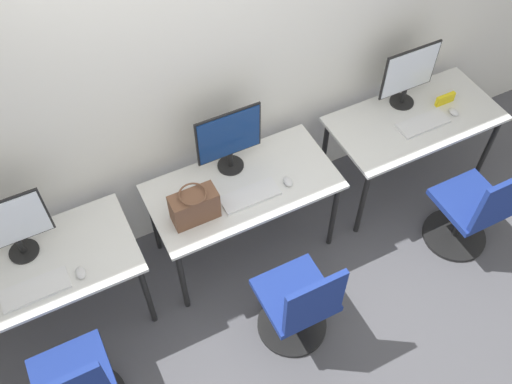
% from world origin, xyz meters
% --- Properties ---
extents(ground_plane, '(20.00, 20.00, 0.00)m').
position_xyz_m(ground_plane, '(0.00, 0.00, 0.00)').
color(ground_plane, '#4C4C51').
extents(wall_back, '(12.00, 0.05, 2.80)m').
position_xyz_m(wall_back, '(0.00, 0.77, 1.40)').
color(wall_back, silver).
rests_on(wall_back, ground_plane).
extents(desk_left, '(1.28, 0.65, 0.73)m').
position_xyz_m(desk_left, '(-1.42, 0.32, 0.65)').
color(desk_left, silver).
rests_on(desk_left, ground_plane).
extents(monitor_left, '(0.46, 0.18, 0.49)m').
position_xyz_m(monitor_left, '(-1.42, 0.46, 1.00)').
color(monitor_left, black).
rests_on(monitor_left, desk_left).
extents(keyboard_left, '(0.39, 0.15, 0.02)m').
position_xyz_m(keyboard_left, '(-1.42, 0.16, 0.74)').
color(keyboard_left, silver).
rests_on(keyboard_left, desk_left).
extents(mouse_left, '(0.06, 0.09, 0.03)m').
position_xyz_m(mouse_left, '(-1.16, 0.15, 0.74)').
color(mouse_left, silver).
rests_on(mouse_left, desk_left).
extents(desk_center, '(1.28, 0.65, 0.73)m').
position_xyz_m(desk_center, '(0.00, 0.32, 0.65)').
color(desk_center, silver).
rests_on(desk_center, ground_plane).
extents(monitor_center, '(0.46, 0.18, 0.49)m').
position_xyz_m(monitor_center, '(0.00, 0.52, 1.00)').
color(monitor_center, black).
rests_on(monitor_center, desk_center).
extents(keyboard_center, '(0.39, 0.15, 0.02)m').
position_xyz_m(keyboard_center, '(0.00, 0.22, 0.74)').
color(keyboard_center, silver).
rests_on(keyboard_center, desk_center).
extents(mouse_center, '(0.06, 0.09, 0.03)m').
position_xyz_m(mouse_center, '(0.28, 0.21, 0.74)').
color(mouse_center, silver).
rests_on(mouse_center, desk_center).
extents(office_chair_center, '(0.48, 0.48, 0.91)m').
position_xyz_m(office_chair_center, '(-0.00, -0.48, 0.38)').
color(office_chair_center, black).
rests_on(office_chair_center, ground_plane).
extents(desk_right, '(1.28, 0.65, 0.73)m').
position_xyz_m(desk_right, '(1.42, 0.32, 0.65)').
color(desk_right, silver).
rests_on(desk_right, ground_plane).
extents(monitor_right, '(0.46, 0.18, 0.49)m').
position_xyz_m(monitor_right, '(1.42, 0.51, 1.00)').
color(monitor_right, black).
rests_on(monitor_right, desk_right).
extents(keyboard_right, '(0.39, 0.15, 0.02)m').
position_xyz_m(keyboard_right, '(1.42, 0.24, 0.74)').
color(keyboard_right, silver).
rests_on(keyboard_right, desk_right).
extents(mouse_right, '(0.06, 0.09, 0.03)m').
position_xyz_m(mouse_right, '(1.69, 0.24, 0.74)').
color(mouse_right, silver).
rests_on(mouse_right, desk_right).
extents(office_chair_right, '(0.48, 0.48, 0.91)m').
position_xyz_m(office_chair_right, '(1.48, -0.39, 0.38)').
color(office_chair_right, black).
rests_on(office_chair_right, ground_plane).
extents(handbag, '(0.30, 0.18, 0.25)m').
position_xyz_m(handbag, '(-0.38, 0.23, 0.84)').
color(handbag, brown).
rests_on(handbag, desk_center).
extents(placard_right, '(0.16, 0.03, 0.08)m').
position_xyz_m(placard_right, '(1.70, 0.36, 0.77)').
color(placard_right, yellow).
rests_on(placard_right, desk_right).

